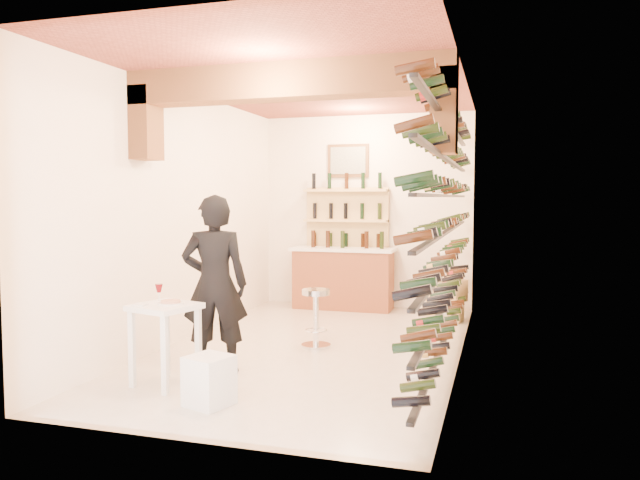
{
  "coord_description": "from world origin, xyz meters",
  "views": [
    {
      "loc": [
        2.17,
        -6.98,
        1.83
      ],
      "look_at": [
        0.0,
        0.3,
        1.3
      ],
      "focal_mm": 34.11,
      "sensor_mm": 36.0,
      "label": 1
    }
  ],
  "objects_px": {
    "chrome_barstool": "(316,313)",
    "crate_lower": "(445,311)",
    "wine_rack": "(442,223)",
    "back_counter": "(343,277)",
    "white_stool": "(209,381)",
    "tasting_table": "(165,319)",
    "person": "(215,285)"
  },
  "relations": [
    {
      "from": "wine_rack",
      "to": "person",
      "type": "bearing_deg",
      "value": -149.25
    },
    {
      "from": "wine_rack",
      "to": "tasting_table",
      "type": "relative_size",
      "value": 5.89
    },
    {
      "from": "person",
      "to": "white_stool",
      "type": "bearing_deg",
      "value": 92.9
    },
    {
      "from": "chrome_barstool",
      "to": "back_counter",
      "type": "bearing_deg",
      "value": 97.02
    },
    {
      "from": "chrome_barstool",
      "to": "wine_rack",
      "type": "bearing_deg",
      "value": -2.66
    },
    {
      "from": "tasting_table",
      "to": "white_stool",
      "type": "distance_m",
      "value": 0.9
    },
    {
      "from": "tasting_table",
      "to": "person",
      "type": "relative_size",
      "value": 0.52
    },
    {
      "from": "wine_rack",
      "to": "tasting_table",
      "type": "xyz_separation_m",
      "value": [
        -2.47,
        -1.82,
        -0.89
      ]
    },
    {
      "from": "tasting_table",
      "to": "person",
      "type": "distance_m",
      "value": 0.65
    },
    {
      "from": "wine_rack",
      "to": "crate_lower",
      "type": "xyz_separation_m",
      "value": [
        -0.13,
        2.13,
        -1.4
      ]
    },
    {
      "from": "white_stool",
      "to": "back_counter",
      "type": "bearing_deg",
      "value": 90.36
    },
    {
      "from": "white_stool",
      "to": "crate_lower",
      "type": "distance_m",
      "value": 4.67
    },
    {
      "from": "wine_rack",
      "to": "back_counter",
      "type": "bearing_deg",
      "value": 124.66
    },
    {
      "from": "back_counter",
      "to": "tasting_table",
      "type": "height_order",
      "value": "back_counter"
    },
    {
      "from": "tasting_table",
      "to": "white_stool",
      "type": "xyz_separation_m",
      "value": [
        0.67,
        -0.41,
        -0.43
      ]
    },
    {
      "from": "white_stool",
      "to": "chrome_barstool",
      "type": "relative_size",
      "value": 0.62
    },
    {
      "from": "tasting_table",
      "to": "crate_lower",
      "type": "relative_size",
      "value": 1.96
    },
    {
      "from": "wine_rack",
      "to": "person",
      "type": "relative_size",
      "value": 3.06
    },
    {
      "from": "tasting_table",
      "to": "white_stool",
      "type": "relative_size",
      "value": 2.2
    },
    {
      "from": "tasting_table",
      "to": "white_stool",
      "type": "height_order",
      "value": "tasting_table"
    },
    {
      "from": "crate_lower",
      "to": "chrome_barstool",
      "type": "bearing_deg",
      "value": -123.82
    },
    {
      "from": "back_counter",
      "to": "person",
      "type": "xyz_separation_m",
      "value": [
        -0.36,
        -3.95,
        0.4
      ]
    },
    {
      "from": "wine_rack",
      "to": "chrome_barstool",
      "type": "height_order",
      "value": "wine_rack"
    },
    {
      "from": "chrome_barstool",
      "to": "crate_lower",
      "type": "height_order",
      "value": "chrome_barstool"
    },
    {
      "from": "tasting_table",
      "to": "back_counter",
      "type": "bearing_deg",
      "value": 97.43
    },
    {
      "from": "back_counter",
      "to": "tasting_table",
      "type": "relative_size",
      "value": 1.76
    },
    {
      "from": "tasting_table",
      "to": "chrome_barstool",
      "type": "bearing_deg",
      "value": 78.66
    },
    {
      "from": "white_stool",
      "to": "chrome_barstool",
      "type": "bearing_deg",
      "value": 82.87
    },
    {
      "from": "back_counter",
      "to": "crate_lower",
      "type": "xyz_separation_m",
      "value": [
        1.7,
        -0.51,
        -0.38
      ]
    },
    {
      "from": "chrome_barstool",
      "to": "crate_lower",
      "type": "bearing_deg",
      "value": 56.18
    },
    {
      "from": "back_counter",
      "to": "chrome_barstool",
      "type": "distance_m",
      "value": 2.6
    },
    {
      "from": "crate_lower",
      "to": "white_stool",
      "type": "bearing_deg",
      "value": -110.96
    }
  ]
}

